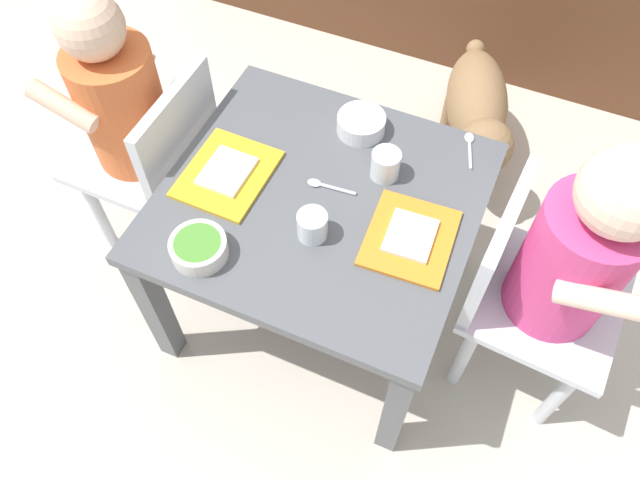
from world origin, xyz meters
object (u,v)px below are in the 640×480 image
at_px(food_tray_left, 227,173).
at_px(cereal_bowl_right_side, 199,248).
at_px(seated_child_left, 127,109).
at_px(dog, 478,111).
at_px(water_cup_left, 385,166).
at_px(seated_child_right, 571,258).
at_px(spoon_by_right_tray, 470,147).
at_px(spoon_by_left_tray, 326,186).
at_px(veggie_bowl_near, 361,123).
at_px(water_cup_right, 312,226).
at_px(food_tray_right, 410,237).
at_px(dining_table, 320,218).

relative_size(food_tray_left, cereal_bowl_right_side, 1.89).
bearing_deg(seated_child_left, dog, 40.08).
bearing_deg(food_tray_left, water_cup_left, 24.09).
bearing_deg(seated_child_right, spoon_by_right_tray, 138.67).
relative_size(water_cup_left, spoon_by_left_tray, 0.59).
bearing_deg(spoon_by_left_tray, veggie_bowl_near, 87.98).
height_order(food_tray_left, cereal_bowl_right_side, cereal_bowl_right_side).
xyz_separation_m(water_cup_left, spoon_by_right_tray, (0.13, 0.14, -0.02)).
xyz_separation_m(seated_child_left, cereal_bowl_right_side, (0.31, -0.24, 0.01)).
height_order(water_cup_right, spoon_by_right_tray, water_cup_right).
distance_m(seated_child_left, food_tray_left, 0.28).
distance_m(dog, spoon_by_left_tray, 0.64).
bearing_deg(seated_child_left, food_tray_left, -12.96).
relative_size(food_tray_right, spoon_by_right_tray, 1.89).
height_order(food_tray_left, water_cup_left, water_cup_left).
bearing_deg(water_cup_left, spoon_by_right_tray, 45.28).
relative_size(food_tray_left, water_cup_left, 3.32).
bearing_deg(spoon_by_left_tray, water_cup_right, -79.65).
bearing_deg(seated_child_right, seated_child_left, 179.58).
height_order(cereal_bowl_right_side, veggie_bowl_near, veggie_bowl_near).
relative_size(water_cup_right, spoon_by_left_tray, 0.56).
distance_m(seated_child_left, food_tray_right, 0.65).
bearing_deg(dog, water_cup_left, -101.90).
height_order(dining_table, seated_child_left, seated_child_left).
bearing_deg(spoon_by_left_tray, spoon_by_right_tray, 43.01).
bearing_deg(veggie_bowl_near, cereal_bowl_right_side, -110.99).
relative_size(seated_child_left, cereal_bowl_right_side, 6.81).
distance_m(food_tray_left, water_cup_right, 0.22).
distance_m(seated_child_left, water_cup_right, 0.50).
distance_m(dining_table, water_cup_right, 0.13).
bearing_deg(water_cup_left, cereal_bowl_right_side, -127.82).
distance_m(seated_child_right, spoon_by_left_tray, 0.46).
xyz_separation_m(seated_child_right, cereal_bowl_right_side, (-0.61, -0.24, -0.01)).
distance_m(dining_table, dog, 0.64).
bearing_deg(dog, food_tray_right, -90.59).
bearing_deg(dining_table, cereal_bowl_right_side, -125.56).
relative_size(seated_child_left, dog, 1.53).
relative_size(food_tray_right, veggie_bowl_near, 1.87).
distance_m(food_tray_right, veggie_bowl_near, 0.28).
bearing_deg(food_tray_right, veggie_bowl_near, 130.02).
xyz_separation_m(dining_table, veggie_bowl_near, (0.01, 0.19, 0.09)).
relative_size(seated_child_left, water_cup_left, 11.98).
bearing_deg(veggie_bowl_near, dog, 64.60).
xyz_separation_m(dining_table, food_tray_right, (0.19, -0.02, 0.07)).
distance_m(seated_child_right, cereal_bowl_right_side, 0.65).
height_order(dog, spoon_by_right_tray, spoon_by_right_tray).
bearing_deg(spoon_by_left_tray, food_tray_left, -165.02).
bearing_deg(dining_table, dog, 71.71).
bearing_deg(food_tray_left, spoon_by_right_tray, 32.16).
relative_size(dog, water_cup_left, 7.85).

